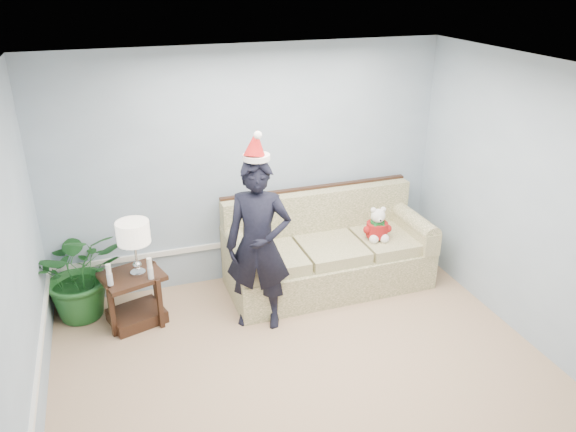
# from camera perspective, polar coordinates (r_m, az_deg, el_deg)

# --- Properties ---
(room_shell) EXTENTS (4.54, 5.04, 2.74)m
(room_shell) POSITION_cam_1_polar(r_m,az_deg,el_deg) (4.15, 4.97, -5.92)
(room_shell) COLOR tan
(room_shell) RESTS_ON ground
(wainscot_trim) EXTENTS (4.49, 4.99, 0.06)m
(wainscot_trim) POSITION_cam_1_polar(r_m,az_deg,el_deg) (5.36, -12.39, -10.18)
(wainscot_trim) COLOR white
(wainscot_trim) RESTS_ON room_shell
(sofa) EXTENTS (2.30, 1.01, 1.07)m
(sofa) POSITION_cam_1_polar(r_m,az_deg,el_deg) (6.51, 3.92, -3.80)
(sofa) COLOR #515E2C
(sofa) RESTS_ON room_shell
(side_table) EXTENTS (0.70, 0.64, 0.56)m
(side_table) POSITION_cam_1_polar(r_m,az_deg,el_deg) (6.09, -15.24, -8.55)
(side_table) COLOR #351E13
(side_table) RESTS_ON room_shell
(table_lamp) EXTENTS (0.33, 0.33, 0.58)m
(table_lamp) POSITION_cam_1_polar(r_m,az_deg,el_deg) (5.70, -15.44, -1.85)
(table_lamp) COLOR silver
(table_lamp) RESTS_ON side_table
(candle_pair) EXTENTS (0.45, 0.06, 0.23)m
(candle_pair) POSITION_cam_1_polar(r_m,az_deg,el_deg) (5.74, -15.76, -5.52)
(candle_pair) COLOR silver
(candle_pair) RESTS_ON side_table
(houseplant) EXTENTS (0.96, 0.84, 1.03)m
(houseplant) POSITION_cam_1_polar(r_m,az_deg,el_deg) (6.23, -20.39, -5.38)
(houseplant) COLOR #1E5723
(houseplant) RESTS_ON room_shell
(man) EXTENTS (0.77, 0.65, 1.79)m
(man) POSITION_cam_1_polar(r_m,az_deg,el_deg) (5.54, -3.01, -3.01)
(man) COLOR black
(man) RESTS_ON room_shell
(santa_hat) EXTENTS (0.35, 0.37, 0.30)m
(santa_hat) POSITION_cam_1_polar(r_m,az_deg,el_deg) (5.18, -3.30, 7.11)
(santa_hat) COLOR white
(santa_hat) RESTS_ON man
(teddy_bear) EXTENTS (0.28, 0.30, 0.40)m
(teddy_bear) POSITION_cam_1_polar(r_m,az_deg,el_deg) (6.44, 9.08, -1.17)
(teddy_bear) COLOR white
(teddy_bear) RESTS_ON sofa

